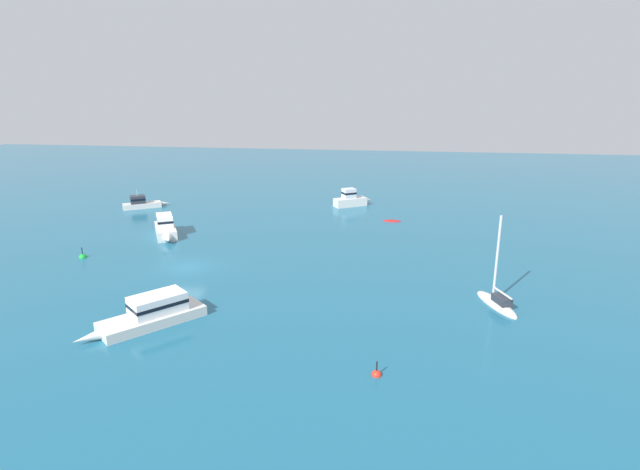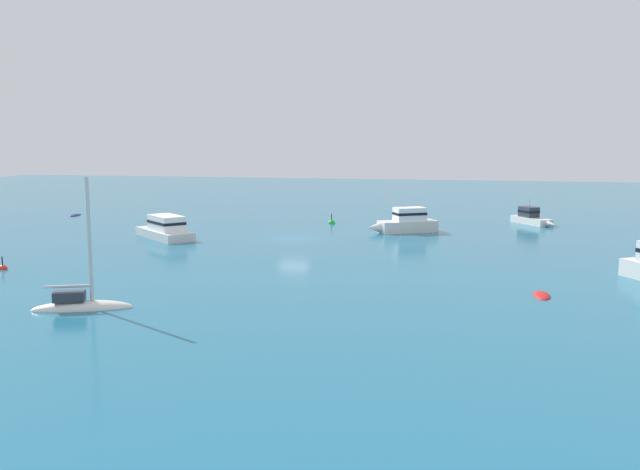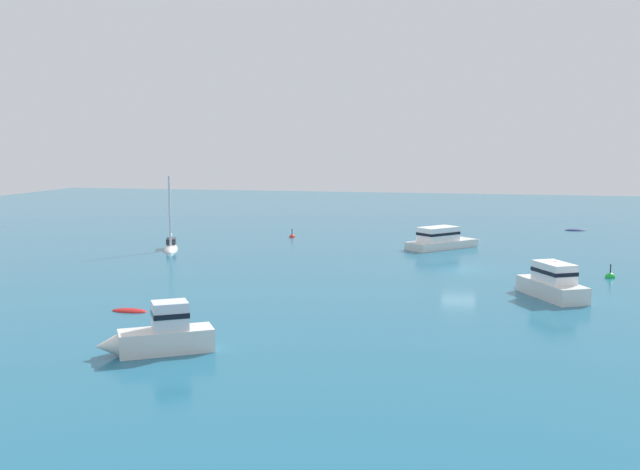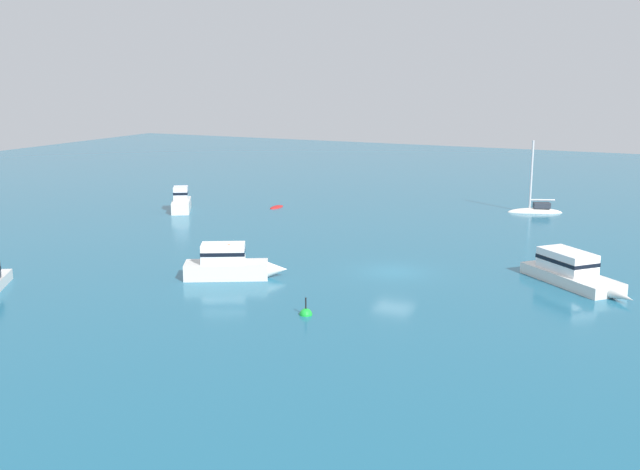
{
  "view_description": "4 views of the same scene",
  "coord_description": "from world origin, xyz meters",
  "px_view_note": "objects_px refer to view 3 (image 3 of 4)",
  "views": [
    {
      "loc": [
        -40.66,
        -17.51,
        15.65
      ],
      "look_at": [
        5.76,
        -11.01,
        1.72
      ],
      "focal_mm": 29.06,
      "sensor_mm": 36.0,
      "label": 1
    },
    {
      "loc": [
        14.0,
        -55.57,
        8.52
      ],
      "look_at": [
        4.0,
        -8.22,
        1.57
      ],
      "focal_mm": 38.52,
      "sensor_mm": 36.0,
      "label": 2
    },
    {
      "loc": [
        55.32,
        1.75,
        9.53
      ],
      "look_at": [
        2.4,
        -10.24,
        2.61
      ],
      "focal_mm": 40.98,
      "sensor_mm": 36.0,
      "label": 3
    },
    {
      "loc": [
        -16.49,
        46.4,
        12.99
      ],
      "look_at": [
        5.91,
        -1.22,
        1.67
      ],
      "focal_mm": 43.69,
      "sensor_mm": 36.0,
      "label": 4
    }
  ],
  "objects_px": {
    "skiff": "(130,311)",
    "mooring_buoy": "(610,278)",
    "skiff_1": "(576,230)",
    "launch_2": "(550,283)",
    "channel_buoy": "(292,237)",
    "powerboat": "(441,239)",
    "launch": "(161,334)",
    "yacht": "(171,247)"
  },
  "relations": [
    {
      "from": "skiff",
      "to": "mooring_buoy",
      "type": "relative_size",
      "value": 1.62
    },
    {
      "from": "mooring_buoy",
      "to": "skiff",
      "type": "bearing_deg",
      "value": -58.94
    },
    {
      "from": "skiff_1",
      "to": "mooring_buoy",
      "type": "height_order",
      "value": "mooring_buoy"
    },
    {
      "from": "launch_2",
      "to": "channel_buoy",
      "type": "xyz_separation_m",
      "value": [
        -24.06,
        -22.96,
        -0.89
      ]
    },
    {
      "from": "powerboat",
      "to": "skiff",
      "type": "bearing_deg",
      "value": -166.71
    },
    {
      "from": "powerboat",
      "to": "mooring_buoy",
      "type": "height_order",
      "value": "powerboat"
    },
    {
      "from": "launch",
      "to": "powerboat",
      "type": "xyz_separation_m",
      "value": [
        -36.17,
        10.46,
        -0.05
      ]
    },
    {
      "from": "mooring_buoy",
      "to": "powerboat",
      "type": "bearing_deg",
      "value": -133.69
    },
    {
      "from": "launch_2",
      "to": "skiff",
      "type": "bearing_deg",
      "value": 83.42
    },
    {
      "from": "powerboat",
      "to": "channel_buoy",
      "type": "height_order",
      "value": "powerboat"
    },
    {
      "from": "yacht",
      "to": "launch_2",
      "type": "xyz_separation_m",
      "value": [
        13.43,
        31.31,
        0.68
      ]
    },
    {
      "from": "channel_buoy",
      "to": "mooring_buoy",
      "type": "relative_size",
      "value": 0.87
    },
    {
      "from": "powerboat",
      "to": "mooring_buoy",
      "type": "xyz_separation_m",
      "value": [
        11.99,
        12.55,
        -0.8
      ]
    },
    {
      "from": "skiff_1",
      "to": "launch_2",
      "type": "bearing_deg",
      "value": 72.58
    },
    {
      "from": "skiff",
      "to": "skiff_1",
      "type": "xyz_separation_m",
      "value": [
        -45.74,
        29.24,
        0.0
      ]
    },
    {
      "from": "skiff_1",
      "to": "mooring_buoy",
      "type": "xyz_separation_m",
      "value": [
        28.7,
        -0.94,
        0.01
      ]
    },
    {
      "from": "powerboat",
      "to": "launch",
      "type": "bearing_deg",
      "value": -154.35
    },
    {
      "from": "launch_2",
      "to": "mooring_buoy",
      "type": "relative_size",
      "value": 4.85
    },
    {
      "from": "channel_buoy",
      "to": "launch",
      "type": "bearing_deg",
      "value": 6.56
    },
    {
      "from": "skiff",
      "to": "launch_2",
      "type": "height_order",
      "value": "launch_2"
    },
    {
      "from": "yacht",
      "to": "skiff_1",
      "type": "distance_m",
      "value": 43.52
    },
    {
      "from": "skiff_1",
      "to": "channel_buoy",
      "type": "xyz_separation_m",
      "value": [
        12.34,
        -28.61,
        0.01
      ]
    },
    {
      "from": "yacht",
      "to": "skiff_1",
      "type": "height_order",
      "value": "yacht"
    },
    {
      "from": "skiff",
      "to": "launch",
      "type": "bearing_deg",
      "value": -54.06
    },
    {
      "from": "skiff_1",
      "to": "channel_buoy",
      "type": "bearing_deg",
      "value": 14.74
    },
    {
      "from": "channel_buoy",
      "to": "yacht",
      "type": "bearing_deg",
      "value": -38.15
    },
    {
      "from": "launch",
      "to": "yacht",
      "type": "bearing_deg",
      "value": -98.15
    },
    {
      "from": "powerboat",
      "to": "skiff_1",
      "type": "bearing_deg",
      "value": 2.86
    },
    {
      "from": "yacht",
      "to": "powerboat",
      "type": "bearing_deg",
      "value": 83.25
    },
    {
      "from": "yacht",
      "to": "channel_buoy",
      "type": "xyz_separation_m",
      "value": [
        -10.63,
        8.35,
        -0.2
      ]
    },
    {
      "from": "launch_2",
      "to": "mooring_buoy",
      "type": "height_order",
      "value": "launch_2"
    },
    {
      "from": "skiff",
      "to": "skiff_1",
      "type": "distance_m",
      "value": 54.29
    },
    {
      "from": "channel_buoy",
      "to": "powerboat",
      "type": "bearing_deg",
      "value": 73.87
    },
    {
      "from": "launch_2",
      "to": "skiff_1",
      "type": "relative_size",
      "value": 2.58
    },
    {
      "from": "launch_2",
      "to": "skiff_1",
      "type": "xyz_separation_m",
      "value": [
        -36.4,
        5.66,
        -0.9
      ]
    },
    {
      "from": "yacht",
      "to": "mooring_buoy",
      "type": "distance_m",
      "value": 36.47
    },
    {
      "from": "launch_2",
      "to": "channel_buoy",
      "type": "relative_size",
      "value": 5.6
    },
    {
      "from": "yacht",
      "to": "mooring_buoy",
      "type": "height_order",
      "value": "yacht"
    },
    {
      "from": "launch_2",
      "to": "powerboat",
      "type": "bearing_deg",
      "value": -6.48
    },
    {
      "from": "skiff",
      "to": "powerboat",
      "type": "bearing_deg",
      "value": 60.97
    },
    {
      "from": "skiff",
      "to": "launch_2",
      "type": "xyz_separation_m",
      "value": [
        -9.34,
        23.58,
        0.9
      ]
    },
    {
      "from": "launch",
      "to": "yacht",
      "type": "relative_size",
      "value": 0.73
    }
  ]
}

